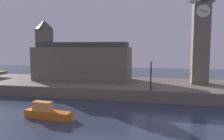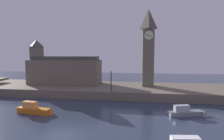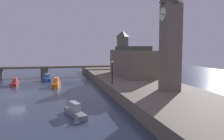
% 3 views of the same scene
% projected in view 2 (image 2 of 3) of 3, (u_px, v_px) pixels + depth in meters
% --- Properties ---
extents(ground_plane, '(120.00, 120.00, 0.00)m').
position_uv_depth(ground_plane, '(62.00, 137.00, 17.35)').
color(ground_plane, '#2D384C').
extents(far_embankment, '(70.00, 12.00, 1.50)m').
position_uv_depth(far_embankment, '(102.00, 89.00, 37.01)').
color(far_embankment, '#6B6051').
rests_on(far_embankment, ground).
extents(clock_tower, '(2.51, 2.55, 15.48)m').
position_uv_depth(clock_tower, '(148.00, 47.00, 36.06)').
color(clock_tower, '#6B6051').
rests_on(clock_tower, far_embankment).
extents(parliament_hall, '(15.49, 5.48, 9.70)m').
position_uv_depth(parliament_hall, '(63.00, 70.00, 39.32)').
color(parliament_hall, '#6B6051').
rests_on(parliament_hall, far_embankment).
extents(streetlamp, '(0.36, 0.36, 3.75)m').
position_uv_depth(streetlamp, '(111.00, 78.00, 31.12)').
color(streetlamp, black).
rests_on(streetlamp, far_embankment).
extents(boat_patrol_orange, '(5.35, 1.72, 1.80)m').
position_uv_depth(boat_patrol_orange, '(36.00, 109.00, 24.17)').
color(boat_patrol_orange, orange).
rests_on(boat_patrol_orange, ground).
extents(boat_cruiser_grey, '(5.22, 2.22, 1.63)m').
position_uv_depth(boat_cruiser_grey, '(188.00, 112.00, 23.30)').
color(boat_cruiser_grey, gray).
rests_on(boat_cruiser_grey, ground).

